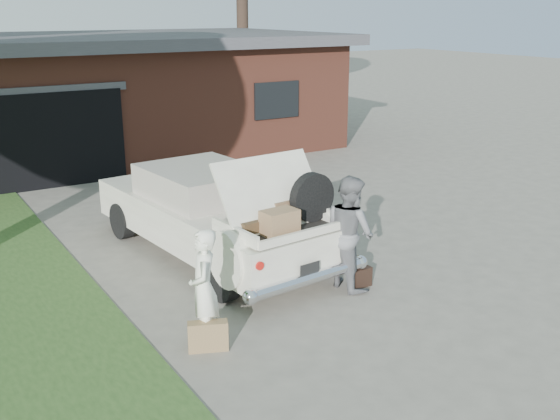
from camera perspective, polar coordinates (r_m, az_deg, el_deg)
ground at (r=9.75m, az=1.88°, el=-7.08°), size 90.00×90.00×0.00m
house at (r=19.90m, az=-14.56°, el=9.88°), size 12.80×7.80×3.30m
sedan at (r=10.95m, az=-5.79°, el=-0.20°), size 2.43×5.26×1.94m
woman_left at (r=8.05m, az=-6.66°, el=-6.80°), size 0.55×0.64×1.49m
woman_right at (r=9.66m, az=6.07°, el=-1.95°), size 0.65×0.83×1.71m
suitcase_left at (r=8.14m, az=-6.29°, el=-10.86°), size 0.51×0.33×0.38m
suitcase_right at (r=9.89m, az=6.98°, el=-5.90°), size 0.39×0.14×0.30m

